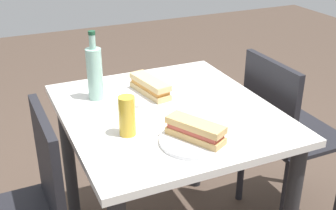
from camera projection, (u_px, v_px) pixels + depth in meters
dining_table at (168, 137)px, 1.83m from camera, size 0.92×0.83×0.74m
chair_far at (283, 130)px, 2.10m from camera, size 0.40×0.40×0.87m
plate_near at (195, 141)px, 1.53m from camera, size 0.26×0.26×0.01m
baguette_sandwich_near at (195, 130)px, 1.51m from camera, size 0.22×0.16×0.07m
knife_near at (201, 131)px, 1.57m from camera, size 0.16×0.10×0.01m
plate_far at (150, 95)px, 1.88m from camera, size 0.26×0.26×0.01m
baguette_sandwich_far at (150, 86)px, 1.86m from camera, size 0.24×0.11×0.07m
knife_far at (160, 89)px, 1.92m from camera, size 0.18×0.02×0.01m
water_bottle at (95, 72)px, 1.82m from camera, size 0.07×0.07×0.30m
beer_glass at (127, 116)px, 1.55m from camera, size 0.06×0.06×0.15m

